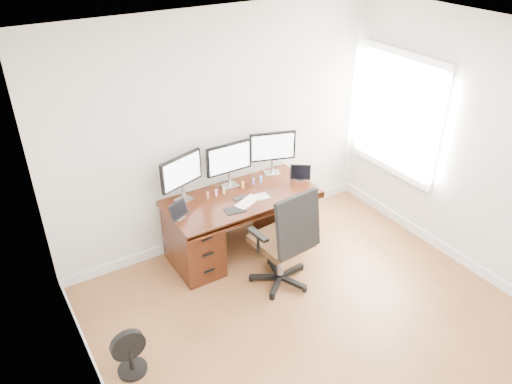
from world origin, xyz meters
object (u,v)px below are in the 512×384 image
desk (241,221)px  monitor_center (229,160)px  office_chair (284,255)px  keyboard (248,202)px  floor_fan (130,353)px

desk → monitor_center: bearing=90.0°
office_chair → monitor_center: (-0.07, 1.00, 0.70)m
keyboard → monitor_center: bearing=64.1°
desk → monitor_center: 0.72m
floor_fan → monitor_center: 2.30m
keyboard → floor_fan: bearing=-177.0°
monitor_center → keyboard: monitor_center is taller
desk → office_chair: office_chair is taller
monitor_center → desk: bearing=-90.1°
desk → floor_fan: bearing=-149.0°
desk → monitor_center: monitor_center is taller
floor_fan → keyboard: 1.97m
keyboard → office_chair: bearing=-104.4°
desk → floor_fan: (-1.71, -1.03, -0.19)m
desk → floor_fan: size_ratio=3.80×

